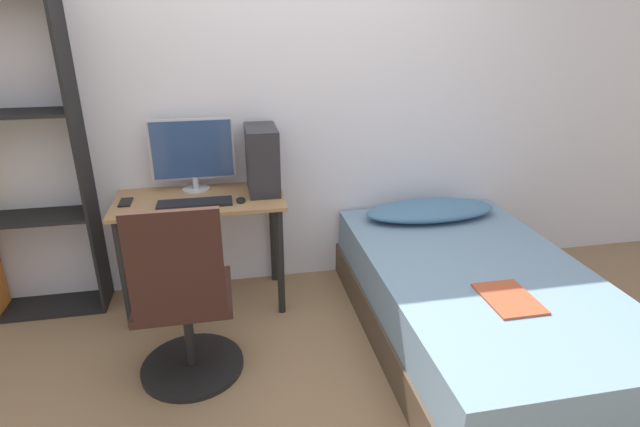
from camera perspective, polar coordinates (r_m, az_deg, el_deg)
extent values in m
plane|color=#846647|center=(2.54, 0.46, -22.33)|extent=(14.00, 14.00, 0.00)
cube|color=silver|center=(3.27, -4.63, 12.76)|extent=(8.00, 0.05, 2.50)
cube|color=#997047|center=(3.11, -13.58, 1.52)|extent=(1.01, 0.52, 0.02)
cylinder|color=black|center=(3.12, -21.50, -6.71)|extent=(0.04, 0.04, 0.70)
cylinder|color=black|center=(3.07, -4.53, -5.58)|extent=(0.04, 0.04, 0.70)
cylinder|color=black|center=(3.50, -20.43, -3.43)|extent=(0.04, 0.04, 0.70)
cylinder|color=black|center=(3.45, -5.38, -2.37)|extent=(0.04, 0.04, 0.70)
cube|color=black|center=(3.26, -25.41, 5.08)|extent=(0.02, 0.28, 1.88)
cube|color=black|center=(3.72, -28.89, -9.33)|extent=(0.76, 0.28, 0.02)
cube|color=black|center=(3.47, -30.76, -0.45)|extent=(0.76, 0.28, 0.02)
cylinder|color=black|center=(2.88, -14.32, -16.49)|extent=(0.54, 0.54, 0.03)
cylinder|color=black|center=(2.75, -14.75, -12.94)|extent=(0.05, 0.05, 0.40)
cube|color=black|center=(2.63, -15.22, -8.97)|extent=(0.47, 0.47, 0.04)
cube|color=black|center=(2.31, -16.20, -5.72)|extent=(0.42, 0.04, 0.52)
cube|color=#4C3D2D|center=(3.06, 17.21, -12.08)|extent=(1.18, 1.98, 0.21)
cube|color=#708EA8|center=(2.94, 17.74, -8.23)|extent=(1.15, 1.94, 0.26)
ellipsoid|color=teal|center=(3.45, 12.49, 0.36)|extent=(0.90, 0.36, 0.11)
cube|color=#B24C2D|center=(2.63, 20.78, -9.07)|extent=(0.24, 0.32, 0.01)
cylinder|color=#B7B7BC|center=(3.26, -13.96, 2.73)|extent=(0.17, 0.17, 0.01)
cylinder|color=#B7B7BC|center=(3.25, -14.03, 3.44)|extent=(0.04, 0.04, 0.08)
cube|color=#B7B7BC|center=(3.19, -14.38, 7.13)|extent=(0.51, 0.01, 0.38)
cube|color=navy|center=(3.18, -14.39, 7.09)|extent=(0.48, 0.01, 0.35)
cube|color=black|center=(3.01, -14.10, 1.18)|extent=(0.43, 0.13, 0.02)
cube|color=#232328|center=(3.11, -6.64, 6.15)|extent=(0.19, 0.35, 0.40)
ellipsoid|color=black|center=(3.00, -9.05, 1.55)|extent=(0.06, 0.09, 0.02)
cube|color=black|center=(3.16, -21.33, 1.20)|extent=(0.07, 0.14, 0.01)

